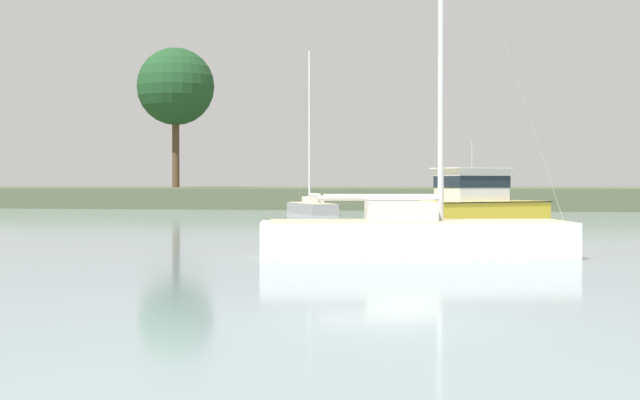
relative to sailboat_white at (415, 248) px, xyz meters
name	(u,v)px	position (x,y,z in m)	size (l,w,h in m)	color
ground_plane	(386,321)	(0.61, -12.11, -0.28)	(559.08, 559.08, 0.00)	gray
far_shore_bank	(480,196)	(0.61, 66.39, 0.58)	(251.59, 45.28, 1.71)	#4C563D
sailboat_white	(415,248)	(0.00, 0.00, 0.00)	(9.20, 4.26, 12.46)	white
cruiser_yellow	(463,210)	(0.51, 22.64, 0.45)	(8.97, 8.08, 5.40)	gold
sailboat_grey	(312,210)	(-10.36, 35.53, -0.03)	(4.89, 7.40, 11.95)	gray
shore_tree_inland_a	(176,87)	(-30.18, 62.40, 11.77)	(7.95, 7.95, 14.37)	brown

